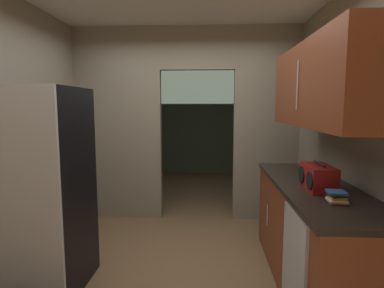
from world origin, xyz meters
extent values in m
plane|color=brown|center=(0.00, 0.00, 0.00)|extent=(20.00, 20.00, 0.00)
cube|color=gray|center=(-0.96, 1.60, 1.35)|extent=(1.22, 0.12, 2.70)
cube|color=gray|center=(1.13, 1.60, 1.35)|extent=(0.90, 0.12, 2.70)
cube|color=gray|center=(0.16, 1.60, 2.41)|extent=(1.03, 0.12, 0.59)
cube|color=slate|center=(0.00, 4.69, 1.35)|extent=(3.15, 0.10, 2.70)
cube|color=slate|center=(-1.52, 3.14, 1.35)|extent=(0.10, 3.10, 2.70)
cube|color=slate|center=(1.52, 3.14, 1.35)|extent=(0.10, 3.10, 2.70)
cube|color=gray|center=(1.62, -0.45, 1.35)|extent=(0.10, 4.10, 2.70)
cube|color=black|center=(-1.14, -0.26, 0.89)|extent=(0.73, 0.74, 1.78)
cube|color=#B7BABC|center=(-1.14, -0.64, 0.89)|extent=(0.73, 0.03, 1.78)
cube|color=brown|center=(1.25, -0.14, 0.45)|extent=(0.60, 2.05, 0.90)
cube|color=black|center=(1.25, -0.14, 0.92)|extent=(0.64, 2.05, 0.04)
cylinder|color=#B7BABC|center=(0.94, -0.59, 0.49)|extent=(0.01, 0.01, 0.22)
cylinder|color=#B7BABC|center=(0.94, 0.31, 0.49)|extent=(0.01, 0.01, 0.22)
cube|color=#B7BABC|center=(0.94, -0.71, 0.44)|extent=(0.02, 0.56, 0.88)
cube|color=brown|center=(1.25, -0.14, 1.79)|extent=(0.34, 1.85, 0.70)
cylinder|color=#B7BABC|center=(1.07, -0.14, 1.79)|extent=(0.01, 0.01, 0.42)
cube|color=maroon|center=(1.22, -0.31, 1.04)|extent=(0.20, 0.37, 0.20)
cylinder|color=#262626|center=(1.22, -0.31, 1.16)|extent=(0.02, 0.26, 0.02)
cylinder|color=black|center=(1.12, -0.42, 1.04)|extent=(0.01, 0.14, 0.14)
cylinder|color=black|center=(1.12, -0.20, 1.04)|extent=(0.01, 0.14, 0.14)
cube|color=red|center=(1.23, -0.65, 0.94)|extent=(0.11, 0.16, 0.01)
cube|color=beige|center=(1.23, -0.67, 0.96)|extent=(0.13, 0.14, 0.01)
cube|color=gold|center=(1.24, -0.67, 0.98)|extent=(0.11, 0.12, 0.02)
cube|color=black|center=(1.24, -0.67, 1.00)|extent=(0.13, 0.13, 0.02)
cube|color=#2D609E|center=(1.23, -0.66, 1.01)|extent=(0.13, 0.14, 0.02)
camera|label=1|loc=(0.33, -2.89, 1.62)|focal=29.70mm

